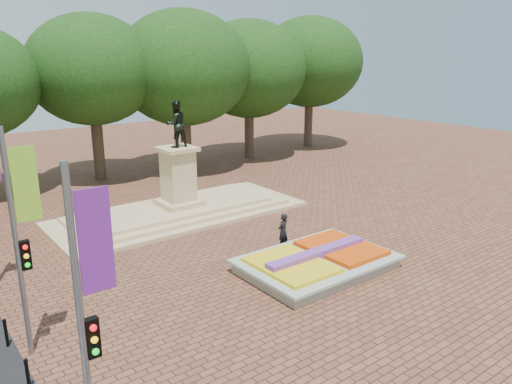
# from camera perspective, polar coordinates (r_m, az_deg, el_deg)

# --- Properties ---
(ground) EXTENTS (90.00, 90.00, 0.00)m
(ground) POSITION_cam_1_polar(r_m,az_deg,el_deg) (22.32, 1.45, -7.83)
(ground) COLOR brown
(ground) RESTS_ON ground
(flower_bed) EXTENTS (6.30, 4.30, 0.91)m
(flower_bed) POSITION_cam_1_polar(r_m,az_deg,el_deg) (21.43, 7.02, -7.89)
(flower_bed) COLOR gray
(flower_bed) RESTS_ON ground
(monument) EXTENTS (14.00, 6.00, 6.40)m
(monument) POSITION_cam_1_polar(r_m,az_deg,el_deg) (28.30, -8.76, -0.92)
(monument) COLOR tan
(monument) RESTS_ON ground
(tree_row_back) EXTENTS (44.80, 8.80, 10.43)m
(tree_row_back) POSITION_cam_1_polar(r_m,az_deg,el_deg) (37.19, -13.58, 11.91)
(tree_row_back) COLOR #3A2C1F
(tree_row_back) RESTS_ON ground
(banner_poles) EXTENTS (0.88, 11.17, 7.00)m
(banner_poles) POSITION_cam_1_polar(r_m,az_deg,el_deg) (15.68, -25.14, -4.68)
(banner_poles) COLOR slate
(banner_poles) RESTS_ON ground
(bollard_row) EXTENTS (0.12, 13.12, 0.98)m
(bollard_row) POSITION_cam_1_polar(r_m,az_deg,el_deg) (16.81, -25.75, -16.05)
(bollard_row) COLOR black
(bollard_row) RESTS_ON ground
(pedestrian) EXTENTS (0.73, 0.59, 1.74)m
(pedestrian) POSITION_cam_1_polar(r_m,az_deg,el_deg) (23.26, 3.10, -4.52)
(pedestrian) COLOR black
(pedestrian) RESTS_ON ground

